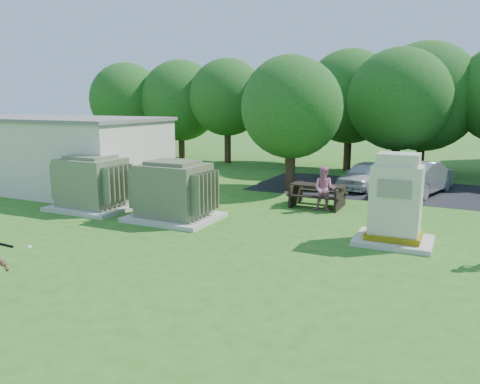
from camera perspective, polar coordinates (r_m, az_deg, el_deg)
The scene contains 13 objects.
ground at distance 11.57m, azimuth -8.72°, elevation -9.81°, with size 120.00×120.00×0.00m, color #2D6619.
service_building at distance 23.52m, azimuth -21.57°, elevation 4.22°, with size 10.00×5.00×3.20m, color beige.
service_building_roof at distance 23.40m, azimuth -21.86°, elevation 8.29°, with size 10.20×5.20×0.15m, color slate.
parking_strip at distance 22.77m, azimuth 27.23°, elevation -0.51°, with size 20.00×6.00×0.01m, color #232326.
transformer_left at distance 18.69m, azimuth -17.58°, elevation 0.93°, with size 3.00×2.40×2.07m.
transformer_right at distance 16.41m, azimuth -8.09°, elevation -0.01°, with size 3.00×2.40×2.07m.
generator_cabinet at distance 14.21m, azimuth 18.45°, elevation -1.45°, with size 2.17×1.77×2.64m.
picnic_table at distance 18.54m, azimuth 9.44°, elevation -0.10°, with size 2.05×1.54×0.88m.
person_at_picnic at distance 17.76m, azimuth 10.26°, elevation 0.36°, with size 0.82×0.64×1.69m, color pink.
car_white at distance 22.84m, azimuth 15.04°, elevation 2.01°, with size 1.52×3.78×1.29m, color silver.
car_silver_a at distance 22.35m, azimuth 21.21°, elevation 1.71°, with size 1.58×4.52×1.49m, color #B0B1B5.
batting_equipment at distance 10.72m, azimuth -27.11°, elevation -5.64°, with size 1.22×0.25×0.11m.
tree_row at distance 27.74m, azimuth 16.72°, elevation 10.76°, with size 41.30×13.30×7.30m.
Camera 1 is at (6.17, -8.88, 4.11)m, focal length 35.00 mm.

